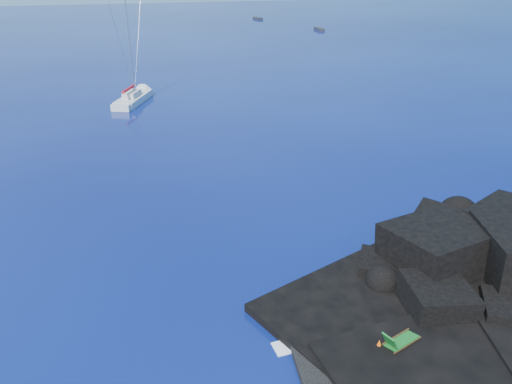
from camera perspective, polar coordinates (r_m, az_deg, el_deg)
beach at (r=23.44m, az=15.59°, el=-18.51°), size 9.08×6.86×0.70m
surf_foam at (r=26.59m, az=11.73°, el=-12.03°), size 10.00×8.00×0.06m
sailboat at (r=63.41m, az=-13.76°, el=9.94°), size 6.60×11.19×11.72m
deck_chair at (r=23.38m, az=16.37°, el=-15.56°), size 1.98×1.37×1.25m
towel at (r=23.25m, az=18.06°, el=-18.09°), size 1.86×1.59×0.04m
sunbather at (r=23.16m, az=18.11°, el=-17.83°), size 1.58×1.23×0.23m
marker_cone at (r=23.23m, az=13.88°, el=-16.61°), size 0.44×0.44×0.57m
distant_boat_a at (r=152.44m, az=0.19°, el=19.14°), size 2.08×4.36×0.56m
distant_boat_b at (r=129.16m, az=7.23°, el=17.87°), size 1.45×4.35×0.58m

